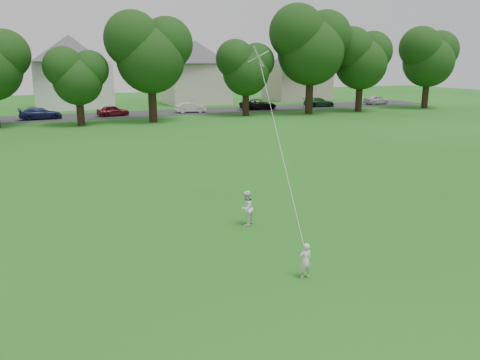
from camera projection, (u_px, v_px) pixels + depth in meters
name	position (u px, v px, depth m)	size (l,w,h in m)	color
ground	(260.00, 284.00, 12.19)	(160.00, 160.00, 0.00)	#1A5413
street	(83.00, 116.00, 49.37)	(90.00, 7.00, 0.01)	#2D2D30
toddler	(305.00, 261.00, 12.41)	(0.36, 0.24, 0.98)	silver
older_boy	(246.00, 208.00, 16.42)	(0.61, 0.47, 1.25)	white
kite	(278.00, 137.00, 14.98)	(1.23, 3.75, 8.50)	silver
tree_row	(151.00, 51.00, 43.98)	(81.69, 9.34, 11.87)	black
parked_cars	(128.00, 110.00, 50.12)	(70.66, 2.51, 1.26)	black
house_row	(62.00, 66.00, 56.55)	(76.60, 12.86, 10.51)	silver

